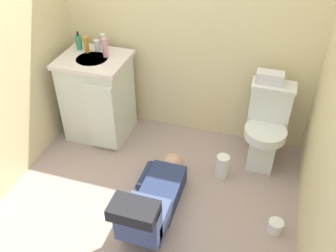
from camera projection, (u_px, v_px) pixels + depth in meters
The scene contains 14 objects.
ground_plane at pixel (152, 196), 3.08m from camera, with size 2.81×2.98×0.04m, color #A48D85.
wall_back at pixel (188, 10), 3.13m from camera, with size 2.47×0.08×2.40m, color beige.
toilet at pixel (266, 127), 3.19m from camera, with size 0.36×0.46×0.75m.
vanity_cabinet at pixel (98, 97), 3.49m from camera, with size 0.60×0.53×0.82m.
faucet at pixel (99, 46), 3.33m from camera, with size 0.02×0.02×0.10m, color silver.
person_plumber at pixel (153, 200), 2.78m from camera, with size 0.39×1.06×0.52m.
tissue_box at pixel (270, 78), 3.01m from camera, with size 0.22×0.11×0.10m, color silver.
soap_dispenser at pixel (79, 42), 3.35m from camera, with size 0.06×0.06×0.17m.
bottle_amber at pixel (86, 45), 3.30m from camera, with size 0.04×0.04×0.15m, color #C58628.
bottle_white at pixel (97, 45), 3.34m from camera, with size 0.05×0.05×0.10m, color white.
bottle_clear at pixel (103, 43), 3.31m from camera, with size 0.04×0.04×0.16m, color silver.
bottle_pink at pixel (105, 48), 3.22m from camera, with size 0.05×0.05×0.17m, color #D28C98.
paper_towel_roll at pixel (222, 167), 3.17m from camera, with size 0.11×0.11×0.22m, color white.
toilet_paper_roll at pixel (275, 226), 2.75m from camera, with size 0.11×0.11×0.10m, color white.
Camera 1 is at (0.75, -1.97, 2.30)m, focal length 39.63 mm.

